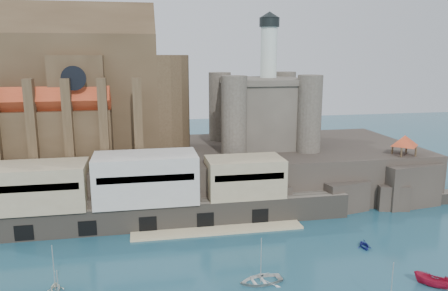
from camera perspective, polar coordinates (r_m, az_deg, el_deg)
ground at (r=61.36m, az=0.40°, el=-17.70°), size 300.00×300.00×0.00m
promontory at (r=95.66m, az=-4.34°, el=-3.49°), size 100.00×36.00×10.00m
quay at (r=79.17m, az=-10.21°, el=-6.10°), size 70.00×12.00×13.05m
church at (r=95.46m, az=-19.20°, el=6.36°), size 47.00×25.93×30.51m
castle_keep at (r=97.80m, az=4.96°, el=4.84°), size 21.20×21.20×29.30m
rock_outcrop at (r=97.73m, az=22.17°, el=-4.59°), size 14.50×10.50×8.70m
pavilion at (r=95.88m, az=22.53°, el=0.44°), size 6.40×6.40×5.40m
boat_4 at (r=63.90m, az=-21.13°, el=-17.28°), size 2.79×1.96×2.99m
boat_5 at (r=67.05m, az=25.60°, el=-16.23°), size 2.64×2.64×4.91m
boat_6 at (r=62.09m, az=4.80°, el=-17.36°), size 1.73×4.41×6.02m
boat_7 at (r=74.87m, az=17.83°, el=-12.57°), size 2.85×1.96×3.08m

